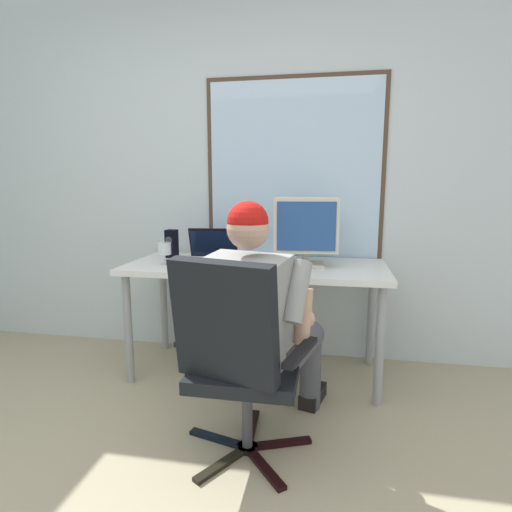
% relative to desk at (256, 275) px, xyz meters
% --- Properties ---
extents(wall_rear, '(4.55, 0.08, 2.62)m').
position_rel_desk_xyz_m(wall_rear, '(-0.23, 0.40, 0.64)').
color(wall_rear, silver).
rests_on(wall_rear, ground).
extents(desk, '(1.66, 0.69, 0.75)m').
position_rel_desk_xyz_m(desk, '(0.00, 0.00, 0.00)').
color(desk, '#909597').
rests_on(desk, ground).
extents(office_chair, '(0.64, 0.64, 0.97)m').
position_rel_desk_xyz_m(office_chair, '(0.09, -0.92, -0.14)').
color(office_chair, black).
rests_on(office_chair, ground).
extents(person_seated, '(0.64, 0.86, 1.19)m').
position_rel_desk_xyz_m(person_seated, '(0.15, -0.66, -0.06)').
color(person_seated, '#494B51').
rests_on(person_seated, ground).
extents(crt_monitor, '(0.41, 0.30, 0.43)m').
position_rel_desk_xyz_m(crt_monitor, '(0.32, 0.01, 0.33)').
color(crt_monitor, beige).
rests_on(crt_monitor, desk).
extents(laptop, '(0.36, 0.34, 0.22)m').
position_rel_desk_xyz_m(laptop, '(-0.31, 0.04, 0.13)').
color(laptop, black).
rests_on(laptop, desk).
extents(wine_glass, '(0.08, 0.08, 0.15)m').
position_rel_desk_xyz_m(wine_glass, '(-0.57, -0.14, 0.17)').
color(wine_glass, silver).
rests_on(wine_glass, desk).
extents(desk_speaker, '(0.08, 0.08, 0.20)m').
position_rel_desk_xyz_m(desk_speaker, '(-0.63, 0.14, 0.17)').
color(desk_speaker, black).
rests_on(desk_speaker, desk).
extents(coffee_mug, '(0.09, 0.09, 0.11)m').
position_rel_desk_xyz_m(coffee_mug, '(-0.05, -0.17, 0.13)').
color(coffee_mug, '#1E4796').
rests_on(coffee_mug, desk).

